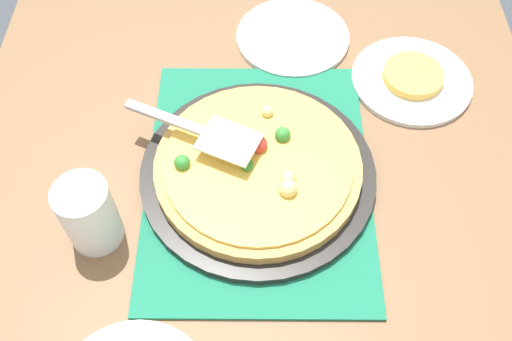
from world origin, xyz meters
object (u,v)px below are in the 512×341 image
(pizza_pan, at_px, (256,173))
(served_slice_left, at_px, (411,75))
(pizza, at_px, (256,166))
(plate_side, at_px, (291,37))
(cup_far, at_px, (87,214))
(plate_near_left, at_px, (410,80))
(pizza_server, at_px, (200,131))

(pizza_pan, xyz_separation_m, served_slice_left, (0.21, -0.28, 0.01))
(pizza, distance_m, served_slice_left, 0.35)
(served_slice_left, bearing_deg, plate_side, 62.03)
(served_slice_left, xyz_separation_m, cup_far, (-0.32, 0.53, 0.04))
(plate_near_left, bearing_deg, pizza, 127.09)
(pizza_pan, height_order, plate_side, pizza_pan)
(plate_near_left, bearing_deg, pizza_pan, 127.09)
(cup_far, bearing_deg, plate_near_left, -58.77)
(plate_side, distance_m, served_slice_left, 0.24)
(pizza, height_order, pizza_server, pizza_server)
(plate_side, bearing_deg, pizza_server, 151.51)
(pizza, bearing_deg, served_slice_left, -52.91)
(plate_side, bearing_deg, pizza_pan, 168.48)
(plate_near_left, height_order, cup_far, cup_far)
(plate_near_left, relative_size, cup_far, 1.83)
(plate_near_left, xyz_separation_m, cup_far, (-0.32, 0.53, 0.06))
(pizza_pan, distance_m, pizza_server, 0.11)
(pizza_pan, bearing_deg, plate_near_left, -52.91)
(pizza_pan, relative_size, plate_side, 1.73)
(pizza_pan, height_order, cup_far, cup_far)
(plate_side, xyz_separation_m, cup_far, (-0.43, 0.31, 0.06))
(pizza_server, bearing_deg, pizza_pan, -114.32)
(plate_side, bearing_deg, pizza, 168.50)
(served_slice_left, height_order, pizza_server, pizza_server)
(cup_far, distance_m, pizza_server, 0.21)
(plate_near_left, distance_m, plate_side, 0.24)
(pizza, distance_m, plate_side, 0.34)
(pizza, bearing_deg, plate_near_left, -52.91)
(pizza, relative_size, served_slice_left, 3.00)
(pizza, xyz_separation_m, pizza_server, (0.04, 0.09, 0.04))
(pizza_pan, xyz_separation_m, plate_side, (0.33, -0.07, -0.01))
(served_slice_left, bearing_deg, plate_near_left, 0.00)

